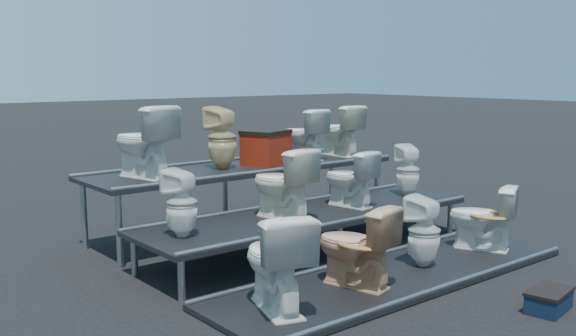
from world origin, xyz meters
TOP-DOWN VIEW (x-y plane):
  - ground at (0.00, 0.00)m, footprint 80.00×80.00m
  - tier_front at (0.00, -1.30)m, footprint 4.20×1.20m
  - tier_mid at (0.00, 0.00)m, footprint 4.20×1.20m
  - tier_back at (0.00, 1.30)m, footprint 4.20×1.20m
  - toilet_0 at (-1.53, -1.30)m, footprint 0.72×0.95m
  - toilet_1 at (-0.58, -1.30)m, footprint 0.62×0.86m
  - toilet_2 at (0.43, -1.30)m, footprint 0.38×0.39m
  - toilet_3 at (1.45, -1.30)m, footprint 0.68×0.83m
  - toilet_4 at (-1.69, 0.00)m, footprint 0.41×0.41m
  - toilet_5 at (-0.43, 0.00)m, footprint 0.53×0.82m
  - toilet_6 at (0.62, 0.00)m, footprint 0.47×0.71m
  - toilet_7 at (1.69, 0.00)m, footprint 0.40×0.40m
  - toilet_8 at (-1.43, 1.30)m, footprint 0.63×0.90m
  - toilet_9 at (-0.35, 1.30)m, footprint 0.43×0.44m
  - toilet_10 at (0.99, 1.30)m, footprint 0.45×0.72m
  - toilet_11 at (1.69, 1.30)m, footprint 0.43×0.73m
  - red_crate at (0.30, 1.25)m, footprint 0.68×0.61m
  - step_stool at (0.39, -2.72)m, footprint 0.50×0.35m

SIDE VIEW (x-z plane):
  - ground at x=0.00m, z-range 0.00..0.00m
  - tier_front at x=0.00m, z-range 0.00..0.06m
  - step_stool at x=0.39m, z-range 0.00..0.16m
  - tier_mid at x=0.00m, z-range 0.00..0.46m
  - tier_back at x=0.00m, z-range 0.00..0.86m
  - toilet_3 at x=1.45m, z-range 0.06..0.80m
  - toilet_2 at x=0.43m, z-range 0.06..0.81m
  - toilet_1 at x=-0.58m, z-range 0.06..0.85m
  - toilet_0 at x=-1.53m, z-range 0.06..0.92m
  - toilet_7 at x=1.69m, z-range 0.46..1.13m
  - toilet_4 at x=-1.69m, z-range 0.46..1.14m
  - toilet_6 at x=0.62m, z-range 0.46..1.14m
  - toilet_5 at x=-0.43m, z-range 0.46..1.25m
  - red_crate at x=0.30m, z-range 0.86..1.27m
  - toilet_10 at x=0.99m, z-range 0.86..1.57m
  - toilet_11 at x=1.69m, z-range 0.86..1.60m
  - toilet_9 at x=-0.35m, z-range 0.86..1.65m
  - toilet_8 at x=-1.43m, z-range 0.86..1.70m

